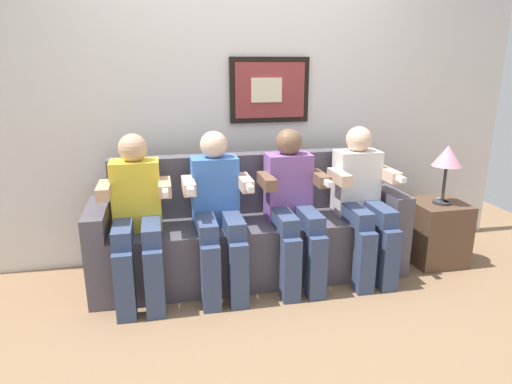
{
  "coord_description": "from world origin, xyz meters",
  "views": [
    {
      "loc": [
        -0.63,
        -2.7,
        1.55
      ],
      "look_at": [
        0.0,
        0.15,
        0.7
      ],
      "focal_mm": 31.01,
      "sensor_mm": 36.0,
      "label": 1
    }
  ],
  "objects": [
    {
      "name": "couch",
      "position": [
        0.0,
        0.33,
        0.31
      ],
      "size": [
        2.29,
        0.58,
        0.9
      ],
      "color": "#514C56",
      "rests_on": "ground_plane"
    },
    {
      "name": "side_table_right",
      "position": [
        1.49,
        0.22,
        0.25
      ],
      "size": [
        0.4,
        0.4,
        0.5
      ],
      "color": "brown",
      "rests_on": "ground_plane"
    },
    {
      "name": "table_lamp",
      "position": [
        1.5,
        0.19,
        0.86
      ],
      "size": [
        0.22,
        0.22,
        0.46
      ],
      "color": "#333338",
      "rests_on": "side_table_right"
    },
    {
      "name": "person_leftmost",
      "position": [
        -0.8,
        0.16,
        0.61
      ],
      "size": [
        0.46,
        0.56,
        1.11
      ],
      "color": "yellow",
      "rests_on": "ground_plane"
    },
    {
      "name": "person_right_center",
      "position": [
        0.27,
        0.16,
        0.61
      ],
      "size": [
        0.46,
        0.56,
        1.11
      ],
      "color": "#8C59A5",
      "rests_on": "ground_plane"
    },
    {
      "name": "spare_remote_on_table",
      "position": [
        1.52,
        0.21,
        0.51
      ],
      "size": [
        0.04,
        0.13,
        0.02
      ],
      "primitive_type": "cube",
      "color": "white",
      "rests_on": "side_table_right"
    },
    {
      "name": "person_left_center",
      "position": [
        -0.27,
        0.16,
        0.61
      ],
      "size": [
        0.46,
        0.56,
        1.11
      ],
      "color": "#3F72CC",
      "rests_on": "ground_plane"
    },
    {
      "name": "person_rightmost",
      "position": [
        0.8,
        0.16,
        0.61
      ],
      "size": [
        0.46,
        0.56,
        1.11
      ],
      "color": "white",
      "rests_on": "ground_plane"
    },
    {
      "name": "back_wall_assembly",
      "position": [
        0.01,
        0.76,
        1.3
      ],
      "size": [
        4.69,
        0.1,
        2.6
      ],
      "color": "silver",
      "rests_on": "ground_plane"
    },
    {
      "name": "ground_plane",
      "position": [
        0.0,
        0.0,
        0.0
      ],
      "size": [
        6.09,
        6.09,
        0.0
      ],
      "primitive_type": "plane",
      "color": "#8C6B4C"
    }
  ]
}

